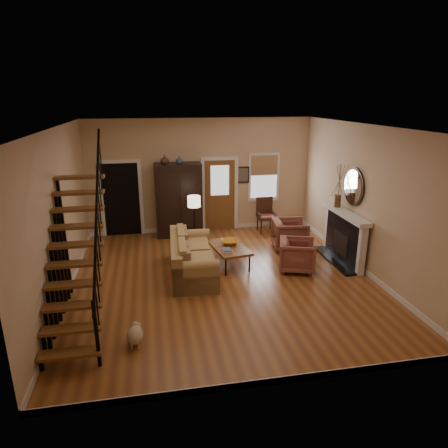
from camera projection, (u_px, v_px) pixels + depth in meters
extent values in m
plane|color=#985526|center=(223.00, 279.00, 8.86)|extent=(7.00, 7.00, 0.00)
plane|color=white|center=(223.00, 127.00, 7.86)|extent=(7.00, 7.00, 0.00)
cube|color=#D6B289|center=(201.00, 176.00, 11.64)|extent=(6.50, 0.04, 3.30)
cube|color=#D6B289|center=(59.00, 215.00, 7.79)|extent=(0.04, 7.00, 3.30)
cube|color=#D6B289|center=(365.00, 200.00, 8.93)|extent=(0.04, 7.00, 3.30)
cube|color=black|center=(122.00, 198.00, 11.55)|extent=(1.00, 0.36, 2.10)
cube|color=brown|center=(220.00, 195.00, 11.90)|extent=(0.90, 0.06, 2.10)
cube|color=silver|center=(264.00, 177.00, 11.97)|extent=(0.96, 0.06, 1.46)
cube|color=black|center=(345.00, 238.00, 9.71)|extent=(0.24, 1.60, 1.15)
cube|color=white|center=(345.00, 214.00, 9.51)|extent=(0.30, 1.95, 0.10)
cylinder|color=silver|center=(353.00, 187.00, 9.33)|extent=(0.05, 0.90, 0.90)
imported|color=#4C2619|center=(165.00, 160.00, 10.85)|extent=(0.24, 0.24, 0.25)
imported|color=#334C60|center=(179.00, 160.00, 10.93)|extent=(0.20, 0.20, 0.21)
imported|color=orange|center=(230.00, 242.00, 9.59)|extent=(0.42, 0.42, 0.10)
imported|color=maroon|center=(297.00, 255.00, 9.21)|extent=(1.01, 1.00, 0.74)
imported|color=maroon|center=(290.00, 235.00, 10.51)|extent=(0.98, 0.96, 0.79)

